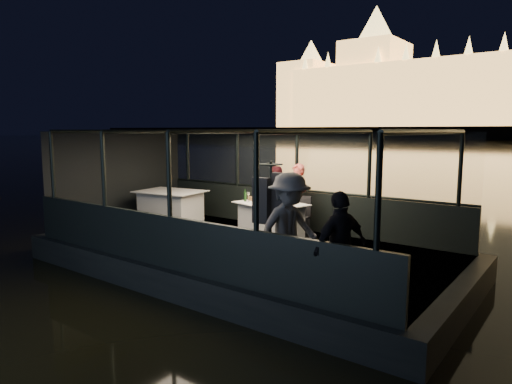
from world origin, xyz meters
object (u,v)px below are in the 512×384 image
Objects in this scene: person_man_maroon at (277,198)px; passenger_dark at (340,240)px; chair_port_left at (276,213)px; dining_table_central at (271,220)px; passenger_stripe at (289,230)px; dining_table_aft at (171,209)px; person_woman_coral at (297,200)px; chair_port_right at (298,216)px; wine_bottle at (245,195)px; coat_stand at (271,222)px.

person_man_maroon is 4.64m from passenger_dark.
person_man_maroon reaches higher than chair_port_left.
dining_table_central is 0.97m from person_man_maroon.
passenger_stripe is (2.34, -3.15, 0.10)m from person_man_maroon.
passenger_stripe is 1.12× the size of passenger_dark.
passenger_dark is at bearing -81.96° from passenger_stripe.
dining_table_aft is at bearing -169.17° from person_man_maroon.
passenger_dark is at bearing -40.78° from dining_table_central.
person_woman_coral is 4.19m from passenger_dark.
person_woman_coral is at bearing -19.69° from person_man_maroon.
dining_table_aft is 1.06× the size of person_man_maroon.
passenger_stripe is (1.96, -2.34, 0.47)m from dining_table_central.
wine_bottle is at bearing -157.14° from chair_port_right.
chair_port_right is at bearing -118.70° from passenger_dark.
passenger_dark is (1.34, -0.27, -0.05)m from coat_stand.
dining_table_aft is at bearing -176.04° from wine_bottle.
person_woman_coral is 5.80× the size of wine_bottle.
passenger_stripe is at bearing -15.93° from coat_stand.
chair_port_left is at bearing 170.59° from chair_port_right.
chair_port_left is at bearing 54.66° from passenger_stripe.
chair_port_left is 0.61m from chair_port_right.
chair_port_right is 0.59× the size of person_man_maroon.
wine_bottle reaches higher than chair_port_right.
person_man_maroon is at bearing 53.75° from passenger_stripe.
chair_port_right is (0.41, 0.45, 0.06)m from dining_table_central.
dining_table_aft reaches higher than dining_table_central.
coat_stand is at bearing -34.85° from chair_port_left.
chair_port_left is (-0.20, 0.47, 0.06)m from dining_table_central.
coat_stand is 1.21× the size of passenger_dark.
passenger_stripe is (1.55, -2.79, 0.40)m from chair_port_right.
coat_stand is 2.99m from wine_bottle.
passenger_stripe is at bearing -68.14° from chair_port_right.
person_man_maroon is (-0.18, 0.34, 0.30)m from chair_port_left.
coat_stand reaches higher than passenger_stripe.
coat_stand is (1.13, -2.67, 0.45)m from chair_port_right.
person_man_maroon is 0.98× the size of passenger_dark.
chair_port_right is 0.47× the size of coat_stand.
person_woman_coral reaches higher than person_man_maroon.
coat_stand reaches higher than person_woman_coral.
dining_table_central is 0.92× the size of person_woman_coral.
dining_table_aft is 6.14m from passenger_dark.
person_man_maroon reaches higher than wine_bottle.
passenger_stripe reaches higher than dining_table_central.
chair_port_right is at bearing 46.15° from passenger_stripe.
coat_stand reaches higher than chair_port_left.
coat_stand is 1.24× the size of person_man_maroon.
chair_port_right is at bearing 112.96° from coat_stand.
person_woman_coral is 0.60m from person_man_maroon.
dining_table_central is at bearing 124.82° from coat_stand.
chair_port_left is at bearing -128.48° from person_woman_coral.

